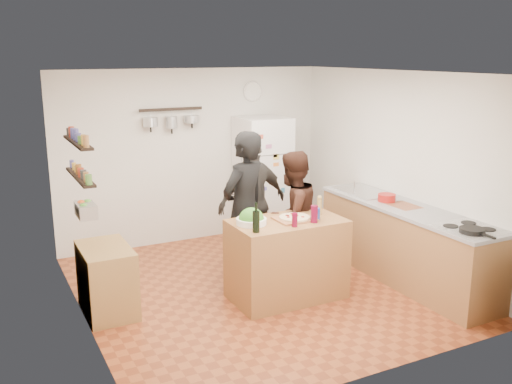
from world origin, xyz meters
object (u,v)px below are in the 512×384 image
prep_island (287,259)px  skillet (472,231)px  pepper_mill (319,207)px  salt_canister (316,214)px  counter_run (405,244)px  wine_bottle (256,222)px  person_left (244,209)px  red_bowl (387,198)px  fridge (263,178)px  side_table (107,280)px  salad_bowl (251,221)px  person_back (252,203)px  wall_clock (253,91)px  person_center (292,217)px

prep_island → skillet: 1.99m
pepper_mill → salt_canister: size_ratio=1.33×
pepper_mill → counter_run: pepper_mill is taller
wine_bottle → person_left: size_ratio=0.12×
prep_island → red_bowl: (1.49, 0.13, 0.51)m
wine_bottle → counter_run: wine_bottle is taller
fridge → side_table: bearing=-149.7°
prep_island → skillet: size_ratio=4.83×
side_table → counter_run: bearing=-12.0°
salt_canister → fridge: size_ratio=0.07×
wine_bottle → salad_bowl: bearing=73.5°
person_back → side_table: bearing=2.1°
skillet → wall_clock: (-0.65, 3.71, 1.21)m
counter_run → fridge: bearing=108.1°
salad_bowl → person_center: size_ratio=0.21×
salad_bowl → wine_bottle: bearing=-106.5°
salad_bowl → counter_run: 2.04m
person_back → counter_run: bearing=130.4°
red_bowl → salad_bowl: bearing=-177.6°
wall_clock → person_back: bearing=-116.9°
skillet → prep_island: bearing=138.6°
salad_bowl → fridge: fridge is taller
wine_bottle → person_center: bearing=38.9°
wall_clock → skillet: bearing=-80.1°
side_table → prep_island: bearing=-15.8°
skillet → wall_clock: 3.95m
person_center → salt_canister: bearing=70.0°
skillet → side_table: size_ratio=0.32×
pepper_mill → person_back: bearing=112.4°
prep_island → side_table: size_ratio=1.56×
prep_island → fridge: 2.30m
salad_bowl → salt_canister: salt_canister is taller
prep_island → person_left: (-0.23, 0.61, 0.47)m
red_bowl → fridge: 2.10m
person_center → red_bowl: bearing=147.0°
counter_run → wall_clock: wall_clock is taller
wine_bottle → person_left: (0.27, 0.83, -0.10)m
pepper_mill → wall_clock: 2.67m
prep_island → salad_bowl: bearing=173.2°
fridge → wall_clock: 1.29m
counter_run → wall_clock: (-0.75, 2.63, 1.70)m
salt_canister → fridge: fridge is taller
wine_bottle → person_center: size_ratio=0.14×
pepper_mill → counter_run: (1.09, -0.24, -0.55)m
wine_bottle → fridge: bearing=60.9°
salt_canister → side_table: bearing=163.3°
wall_clock → fridge: bearing=-90.0°
wall_clock → salt_canister: bearing=-100.9°
counter_run → fridge: size_ratio=1.46×
side_table → person_left: bearing=2.7°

